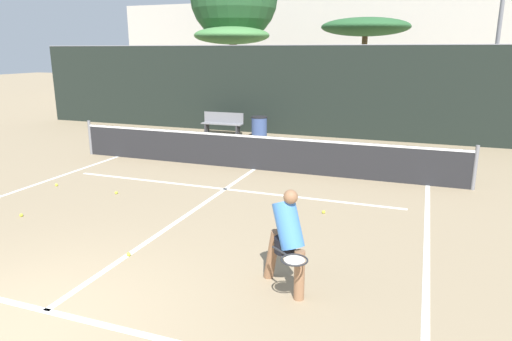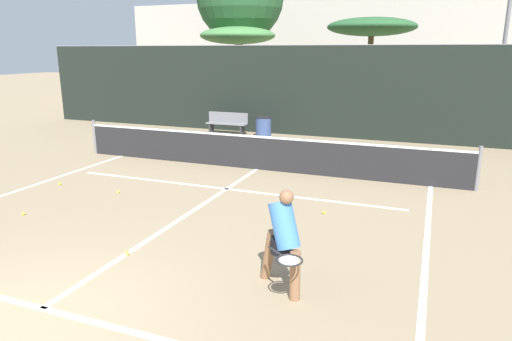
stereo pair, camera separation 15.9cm
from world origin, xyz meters
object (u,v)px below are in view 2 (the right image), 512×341
(player_practicing, at_px, (283,237))
(trash_bin, at_px, (263,127))
(courtside_bench, at_px, (227,123))
(parked_car, at_px, (252,108))

(player_practicing, height_order, trash_bin, player_practicing)
(courtside_bench, relative_size, trash_bin, 2.03)
(trash_bin, bearing_deg, parked_car, 117.33)
(player_practicing, distance_m, trash_bin, 11.26)
(player_practicing, bearing_deg, trash_bin, 148.58)
(player_practicing, relative_size, parked_car, 0.32)
(courtside_bench, xyz_separation_m, trash_bin, (1.54, -0.10, -0.06))
(courtside_bench, bearing_deg, player_practicing, -62.67)
(trash_bin, height_order, parked_car, parked_car)
(courtside_bench, relative_size, parked_car, 0.35)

